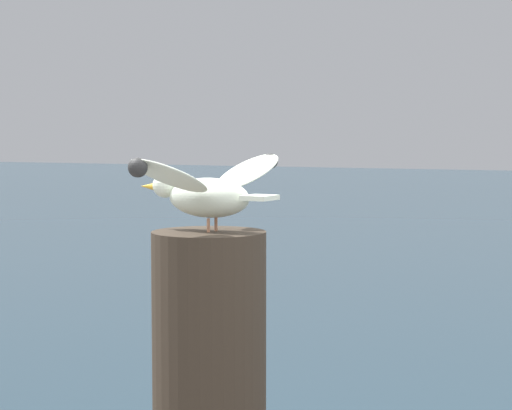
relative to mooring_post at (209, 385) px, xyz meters
The scene contains 2 objects.
mooring_post is the anchor object (origin of this frame).
seagull 0.50m from the mooring_post, behind, with size 0.39×0.66×0.20m.
Camera 1 is at (0.75, -2.28, 2.25)m, focal length 62.28 mm.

